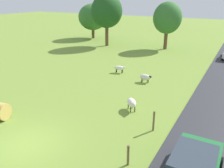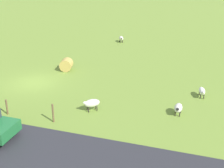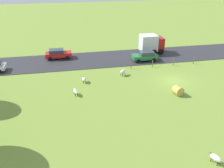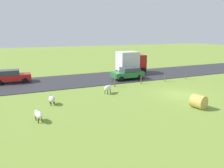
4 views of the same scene
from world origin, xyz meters
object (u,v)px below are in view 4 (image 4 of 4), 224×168
(car_0, at_px, (11,76))
(car_2, at_px, (128,73))
(sheep_1, at_px, (38,114))
(sheep_3, at_px, (108,88))
(sheep_0, at_px, (52,99))
(hay_bale_0, at_px, (198,101))
(truck_0, at_px, (131,62))

(car_0, relative_size, car_2, 1.05)
(sheep_1, xyz_separation_m, sheep_3, (4.69, -7.20, 0.06))
(sheep_0, relative_size, car_2, 0.27)
(sheep_0, relative_size, sheep_3, 0.93)
(hay_bale_0, bearing_deg, sheep_1, 79.42)
(sheep_3, distance_m, car_0, 12.93)
(hay_bale_0, bearing_deg, car_0, 42.35)
(sheep_1, bearing_deg, sheep_3, -56.92)
(sheep_3, relative_size, car_0, 0.28)
(sheep_3, bearing_deg, truck_0, -39.70)
(sheep_3, xyz_separation_m, truck_0, (8.79, -7.30, 1.22))
(hay_bale_0, height_order, truck_0, truck_0)
(sheep_1, relative_size, car_2, 0.31)
(sheep_0, bearing_deg, sheep_3, -77.56)
(sheep_1, height_order, sheep_3, sheep_3)
(sheep_1, height_order, truck_0, truck_0)
(sheep_0, distance_m, hay_bale_0, 12.54)
(sheep_0, xyz_separation_m, truck_0, (10.07, -13.10, 1.30))
(hay_bale_0, relative_size, truck_0, 0.28)
(sheep_3, distance_m, car_2, 7.23)
(sheep_0, bearing_deg, car_2, -59.26)
(sheep_0, relative_size, car_0, 0.26)
(sheep_0, bearing_deg, sheep_1, 157.74)
(sheep_0, relative_size, sheep_1, 0.88)
(sheep_0, height_order, car_2, car_2)
(truck_0, xyz_separation_m, car_2, (-3.62, 2.25, -0.93))
(car_2, bearing_deg, hay_bale_0, -178.63)
(sheep_0, bearing_deg, car_0, 18.66)
(sheep_1, height_order, car_0, car_0)
(sheep_0, bearing_deg, truck_0, -52.46)
(sheep_1, distance_m, hay_bale_0, 12.76)
(sheep_3, bearing_deg, sheep_0, 102.44)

